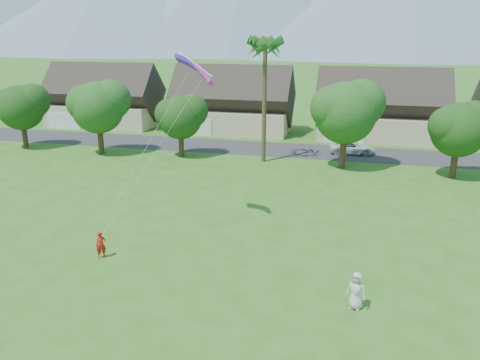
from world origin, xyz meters
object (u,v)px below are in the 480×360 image
(parked_car, at_px, (352,148))
(kite_flyer, at_px, (101,245))
(parafoil_kite, at_px, (196,67))
(watcher, at_px, (356,291))

(parked_car, bearing_deg, kite_flyer, 148.44)
(kite_flyer, height_order, parafoil_kite, parafoil_kite)
(kite_flyer, distance_m, parked_car, 32.37)
(watcher, distance_m, parafoil_kite, 16.51)
(kite_flyer, relative_size, parked_car, 0.34)
(watcher, xyz_separation_m, parked_car, (-0.61, 31.07, -0.27))
(watcher, bearing_deg, parked_car, 107.01)
(kite_flyer, bearing_deg, watcher, -44.78)
(parafoil_kite, bearing_deg, parked_car, 74.05)
(parked_car, height_order, parafoil_kite, parafoil_kite)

